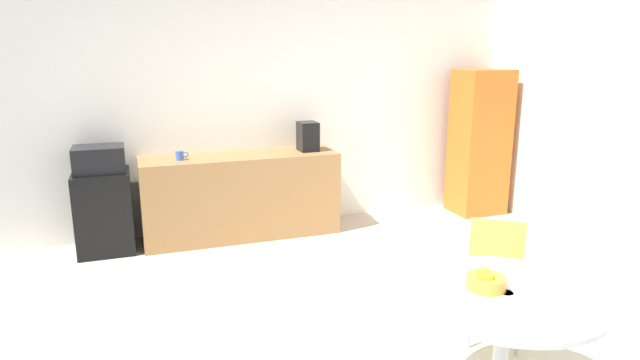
% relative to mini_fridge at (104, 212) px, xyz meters
% --- Properties ---
extents(ground_plane, '(6.00, 6.00, 0.00)m').
position_rel_mini_fridge_xyz_m(ground_plane, '(1.79, -2.65, -0.41)').
color(ground_plane, beige).
extents(wall_back, '(6.00, 0.10, 2.60)m').
position_rel_mini_fridge_xyz_m(wall_back, '(1.79, 0.35, 0.89)').
color(wall_back, white).
rests_on(wall_back, ground_plane).
extents(counter_block, '(2.09, 0.60, 0.90)m').
position_rel_mini_fridge_xyz_m(counter_block, '(1.39, 0.00, 0.04)').
color(counter_block, '#9E7042').
rests_on(counter_block, ground_plane).
extents(mini_fridge, '(0.54, 0.54, 0.82)m').
position_rel_mini_fridge_xyz_m(mini_fridge, '(0.00, 0.00, 0.00)').
color(mini_fridge, black).
rests_on(mini_fridge, ground_plane).
extents(microwave, '(0.48, 0.38, 0.26)m').
position_rel_mini_fridge_xyz_m(microwave, '(0.00, 0.00, 0.54)').
color(microwave, black).
rests_on(microwave, mini_fridge).
extents(locker_cabinet, '(0.60, 0.50, 1.76)m').
position_rel_mini_fridge_xyz_m(locker_cabinet, '(4.34, -0.10, 0.47)').
color(locker_cabinet, orange).
rests_on(locker_cabinet, ground_plane).
extents(round_table, '(1.04, 1.04, 0.75)m').
position_rel_mini_fridge_xyz_m(round_table, '(2.12, -3.46, 0.19)').
color(round_table, silver).
rests_on(round_table, ground_plane).
extents(chair_yellow, '(0.58, 0.58, 0.83)m').
position_rel_mini_fridge_xyz_m(chair_yellow, '(2.66, -2.70, 0.11)').
color(chair_yellow, silver).
rests_on(chair_yellow, ground_plane).
extents(fruit_bowl, '(0.21, 0.21, 0.13)m').
position_rel_mini_fridge_xyz_m(fruit_bowl, '(2.05, -3.39, 0.39)').
color(fruit_bowl, gold).
rests_on(fruit_bowl, round_table).
extents(mug_white, '(0.13, 0.08, 0.09)m').
position_rel_mini_fridge_xyz_m(mug_white, '(0.77, -0.06, 0.54)').
color(mug_white, '#3F66BF').
rests_on(mug_white, counter_block).
extents(mug_green, '(0.13, 0.08, 0.09)m').
position_rel_mini_fridge_xyz_m(mug_green, '(2.12, -0.01, 0.54)').
color(mug_green, '#338C59').
rests_on(mug_green, counter_block).
extents(coffee_maker, '(0.20, 0.24, 0.32)m').
position_rel_mini_fridge_xyz_m(coffee_maker, '(2.16, 0.00, 0.65)').
color(coffee_maker, black).
rests_on(coffee_maker, counter_block).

